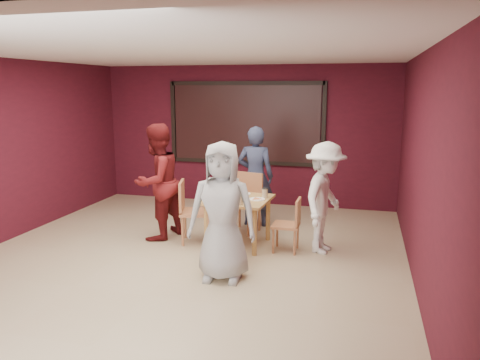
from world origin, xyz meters
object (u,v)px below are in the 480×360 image
(chair_front, at_px, (223,233))
(chair_back, at_px, (246,199))
(chair_right, at_px, (291,222))
(diner_back, at_px, (255,176))
(dining_table, at_px, (238,204))
(diner_left, at_px, (157,182))
(diner_right, at_px, (325,198))
(diner_front, at_px, (222,212))
(chair_left, at_px, (190,208))

(chair_front, xyz_separation_m, chair_back, (-0.07, 1.57, 0.10))
(chair_right, xyz_separation_m, diner_back, (-0.81, 1.20, 0.41))
(dining_table, relative_size, diner_left, 0.54)
(chair_right, xyz_separation_m, diner_right, (0.47, 0.12, 0.36))
(chair_front, height_order, chair_right, chair_front)
(chair_right, bearing_deg, diner_right, 14.29)
(chair_right, xyz_separation_m, diner_left, (-2.12, 0.09, 0.46))
(chair_back, relative_size, chair_right, 1.23)
(dining_table, relative_size, chair_right, 1.24)
(diner_front, height_order, diner_right, diner_front)
(diner_back, xyz_separation_m, diner_right, (1.27, -1.08, -0.06))
(dining_table, distance_m, diner_left, 1.34)
(diner_right, bearing_deg, diner_back, 62.54)
(chair_right, distance_m, diner_back, 1.50)
(dining_table, xyz_separation_m, diner_front, (0.15, -1.29, 0.22))
(dining_table, distance_m, diner_front, 1.31)
(diner_front, distance_m, diner_left, 1.95)
(chair_right, height_order, diner_right, diner_right)
(chair_right, distance_m, diner_front, 1.43)
(chair_front, relative_size, diner_left, 0.44)
(chair_front, bearing_deg, diner_front, -73.27)
(chair_back, distance_m, chair_right, 1.21)
(chair_front, height_order, diner_right, diner_right)
(diner_back, bearing_deg, chair_front, 90.04)
(diner_back, bearing_deg, chair_back, 80.03)
(dining_table, distance_m, diner_back, 1.14)
(chair_left, bearing_deg, dining_table, 5.03)
(diner_left, distance_m, diner_right, 2.59)
(chair_front, xyz_separation_m, diner_right, (1.27, 0.86, 0.36))
(chair_back, bearing_deg, diner_right, -27.91)
(dining_table, xyz_separation_m, chair_front, (0.01, -0.83, -0.19))
(diner_back, relative_size, diner_left, 0.95)
(dining_table, height_order, chair_left, chair_left)
(chair_left, distance_m, diner_right, 2.04)
(diner_front, height_order, diner_back, diner_front)
(chair_right, bearing_deg, chair_front, -136.98)
(dining_table, distance_m, chair_back, 0.75)
(dining_table, relative_size, diner_right, 0.61)
(chair_left, relative_size, diner_right, 0.60)
(dining_table, height_order, chair_back, chair_back)
(chair_right, bearing_deg, diner_front, -118.87)
(chair_back, distance_m, diner_front, 2.06)
(chair_back, bearing_deg, diner_back, 80.22)
(dining_table, height_order, chair_front, dining_table)
(chair_back, distance_m, diner_back, 0.49)
(chair_right, relative_size, diner_back, 0.46)
(chair_back, bearing_deg, diner_left, -149.49)
(dining_table, bearing_deg, chair_left, -174.97)
(chair_left, distance_m, diner_front, 1.54)
(dining_table, distance_m, diner_right, 1.29)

